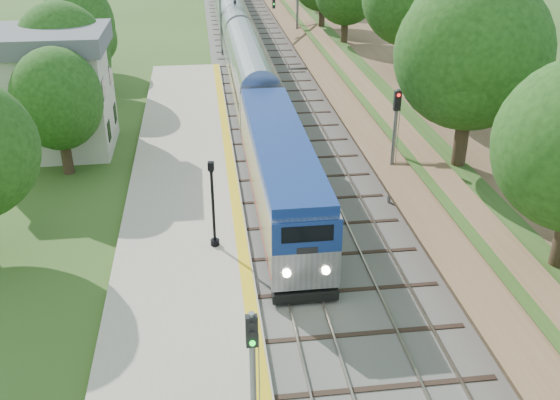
{
  "coord_description": "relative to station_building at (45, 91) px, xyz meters",
  "views": [
    {
      "loc": [
        -3.84,
        -11.09,
        15.96
      ],
      "look_at": [
        -0.5,
        14.87,
        2.8
      ],
      "focal_mm": 40.0,
      "sensor_mm": 36.0,
      "label": 1
    }
  ],
  "objects": [
    {
      "name": "yellow_stripe",
      "position": [
        11.65,
        -14.0,
        -3.7
      ],
      "size": [
        0.55,
        68.0,
        0.01
      ],
      "primitive_type": "cube",
      "color": "gold",
      "rests_on": "platform"
    },
    {
      "name": "embankment",
      "position": [
        24.35,
        30.0,
        -2.14
      ],
      "size": [
        10.64,
        170.0,
        11.7
      ],
      "color": "brown",
      "rests_on": "ground"
    },
    {
      "name": "trees_behind_platform",
      "position": [
        2.83,
        -9.33,
        0.44
      ],
      "size": [
        7.82,
        53.32,
        7.21
      ],
      "color": "#332316",
      "rests_on": "ground"
    },
    {
      "name": "signal_gantry",
      "position": [
        16.47,
        24.99,
        0.73
      ],
      "size": [
        8.4,
        0.38,
        6.2
      ],
      "color": "slate",
      "rests_on": "ground"
    },
    {
      "name": "signal_farside",
      "position": [
        20.2,
        -10.9,
        0.04
      ],
      "size": [
        0.36,
        0.29,
        6.56
      ],
      "color": "slate",
      "rests_on": "ground"
    },
    {
      "name": "platform",
      "position": [
        8.8,
        -14.0,
        -3.9
      ],
      "size": [
        6.4,
        68.0,
        0.38
      ],
      "primitive_type": "cube",
      "color": "#A69786",
      "rests_on": "ground"
    },
    {
      "name": "lamppost_far",
      "position": [
        10.36,
        -14.78,
        -1.75
      ],
      "size": [
        0.43,
        0.43,
        4.38
      ],
      "color": "black",
      "rests_on": "platform"
    },
    {
      "name": "signal_platform",
      "position": [
        11.1,
        -27.9,
        -0.25
      ],
      "size": [
        0.33,
        0.26,
        5.64
      ],
      "color": "slate",
      "rests_on": "platform"
    },
    {
      "name": "trackbed",
      "position": [
        16.0,
        30.0,
        -4.02
      ],
      "size": [
        9.5,
        170.0,
        0.28
      ],
      "color": "#4C4944",
      "rests_on": "ground"
    },
    {
      "name": "station_building",
      "position": [
        0.0,
        0.0,
        0.0
      ],
      "size": [
        8.6,
        6.6,
        8.0
      ],
      "color": "beige",
      "rests_on": "ground"
    },
    {
      "name": "train",
      "position": [
        14.0,
        47.47,
        -1.89
      ],
      "size": [
        2.91,
        136.67,
        4.28
      ],
      "color": "black",
      "rests_on": "trackbed"
    }
  ]
}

